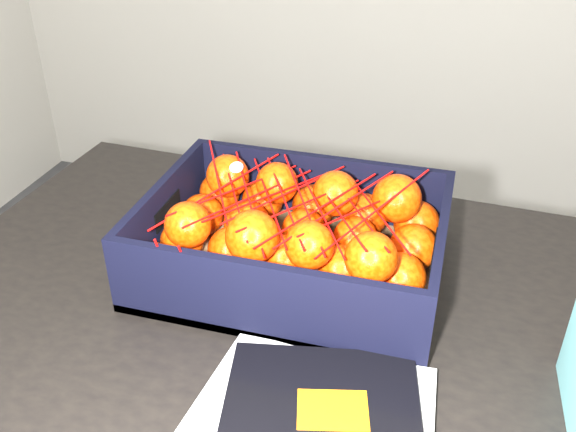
# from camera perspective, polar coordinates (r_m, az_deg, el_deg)

# --- Properties ---
(table) EXTENTS (1.24, 0.86, 0.75)m
(table) POSITION_cam_1_polar(r_m,az_deg,el_deg) (0.89, 4.28, -15.42)
(table) COLOR black
(table) RESTS_ON ground
(produce_crate) EXTENTS (0.40, 0.30, 0.11)m
(produce_crate) POSITION_cam_1_polar(r_m,az_deg,el_deg) (0.90, 0.53, -3.13)
(produce_crate) COLOR brown
(produce_crate) RESTS_ON table
(clementine_heap) EXTENTS (0.39, 0.29, 0.12)m
(clementine_heap) POSITION_cam_1_polar(r_m,az_deg,el_deg) (0.89, 0.72, -1.75)
(clementine_heap) COLOR #FB3D05
(clementine_heap) RESTS_ON produce_crate
(mesh_net) EXTENTS (0.33, 0.27, 0.10)m
(mesh_net) POSITION_cam_1_polar(r_m,az_deg,el_deg) (0.85, 0.09, 1.08)
(mesh_net) COLOR red
(mesh_net) RESTS_ON clementine_heap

